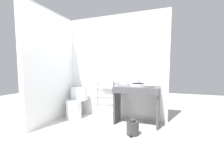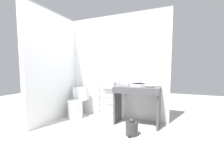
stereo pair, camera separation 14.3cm
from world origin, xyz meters
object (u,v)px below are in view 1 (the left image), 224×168
at_px(toilet, 75,105).
at_px(trash_bin, 133,128).
at_px(towel_radiator, 107,90).
at_px(cup_near_edge, 127,83).
at_px(sink_basin, 138,85).
at_px(cup_near_wall, 124,83).
at_px(hair_dryer, 150,85).

distance_m(toilet, trash_bin, 1.66).
distance_m(towel_radiator, cup_near_edge, 0.58).
xyz_separation_m(towel_radiator, cup_near_edge, (0.54, -0.08, 0.20)).
bearing_deg(towel_radiator, sink_basin, -15.13).
bearing_deg(toilet, cup_near_wall, 13.11).
xyz_separation_m(cup_near_wall, cup_near_edge, (0.08, -0.02, -0.00)).
height_order(cup_near_wall, hair_dryer, cup_near_wall).
bearing_deg(cup_near_edge, cup_near_wall, 165.12).
bearing_deg(sink_basin, cup_near_wall, 156.16).
relative_size(towel_radiator, cup_near_wall, 10.13).
relative_size(toilet, towel_radiator, 0.78).
xyz_separation_m(sink_basin, trash_bin, (0.03, -0.60, -0.75)).
height_order(toilet, hair_dryer, hair_dryer).
relative_size(sink_basin, cup_near_wall, 3.67).
relative_size(cup_near_wall, hair_dryer, 0.42).
bearing_deg(cup_near_wall, cup_near_edge, -14.88).
bearing_deg(trash_bin, cup_near_edge, 113.16).
bearing_deg(sink_basin, cup_near_edge, 154.01).
bearing_deg(sink_basin, hair_dryer, -16.47).
bearing_deg(toilet, sink_basin, 4.22).
xyz_separation_m(toilet, cup_near_wall, (1.19, 0.28, 0.58)).
height_order(cup_near_wall, trash_bin, cup_near_wall).
distance_m(cup_near_edge, trash_bin, 1.11).
relative_size(towel_radiator, trash_bin, 3.03).
relative_size(hair_dryer, trash_bin, 0.71).
height_order(towel_radiator, cup_near_wall, towel_radiator).
distance_m(hair_dryer, trash_bin, 0.94).
bearing_deg(cup_near_edge, trash_bin, -66.84).
xyz_separation_m(towel_radiator, hair_dryer, (1.09, -0.30, 0.19)).
distance_m(cup_near_wall, cup_near_edge, 0.08).
distance_m(toilet, sink_basin, 1.66).
relative_size(sink_basin, hair_dryer, 1.55).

